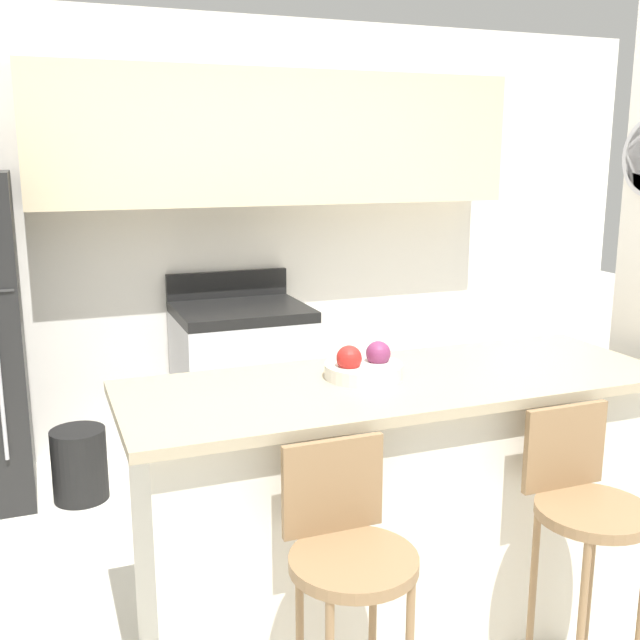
{
  "coord_description": "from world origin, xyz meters",
  "views": [
    {
      "loc": [
        -1.15,
        -2.23,
        1.76
      ],
      "look_at": [
        0.0,
        0.77,
        1.05
      ],
      "focal_mm": 42.0,
      "sensor_mm": 36.0,
      "label": 1
    }
  ],
  "objects_px": {
    "stove_range": "(243,381)",
    "trash_bin": "(80,464)",
    "fruit_bowl": "(363,367)",
    "bar_stool_right": "(584,514)",
    "bar_stool_left": "(348,564)"
  },
  "relations": [
    {
      "from": "stove_range",
      "to": "fruit_bowl",
      "type": "xyz_separation_m",
      "value": [
        -0.04,
        -1.79,
        0.58
      ]
    },
    {
      "from": "stove_range",
      "to": "trash_bin",
      "type": "bearing_deg",
      "value": -165.12
    },
    {
      "from": "bar_stool_left",
      "to": "trash_bin",
      "type": "distance_m",
      "value": 2.24
    },
    {
      "from": "fruit_bowl",
      "to": "trash_bin",
      "type": "relative_size",
      "value": 0.72
    },
    {
      "from": "bar_stool_left",
      "to": "bar_stool_right",
      "type": "distance_m",
      "value": 0.81
    },
    {
      "from": "stove_range",
      "to": "bar_stool_left",
      "type": "bearing_deg",
      "value": -98.15
    },
    {
      "from": "bar_stool_right",
      "to": "trash_bin",
      "type": "relative_size",
      "value": 2.57
    },
    {
      "from": "stove_range",
      "to": "trash_bin",
      "type": "relative_size",
      "value": 2.82
    },
    {
      "from": "stove_range",
      "to": "fruit_bowl",
      "type": "bearing_deg",
      "value": -91.33
    },
    {
      "from": "bar_stool_right",
      "to": "trash_bin",
      "type": "height_order",
      "value": "bar_stool_right"
    },
    {
      "from": "trash_bin",
      "to": "fruit_bowl",
      "type": "bearing_deg",
      "value": -59.56
    },
    {
      "from": "fruit_bowl",
      "to": "trash_bin",
      "type": "height_order",
      "value": "fruit_bowl"
    },
    {
      "from": "bar_stool_left",
      "to": "fruit_bowl",
      "type": "distance_m",
      "value": 0.74
    },
    {
      "from": "stove_range",
      "to": "bar_stool_right",
      "type": "xyz_separation_m",
      "value": [
        0.48,
        -2.35,
        0.19
      ]
    },
    {
      "from": "stove_range",
      "to": "trash_bin",
      "type": "xyz_separation_m",
      "value": [
        -0.95,
        -0.25,
        -0.27
      ]
    }
  ]
}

